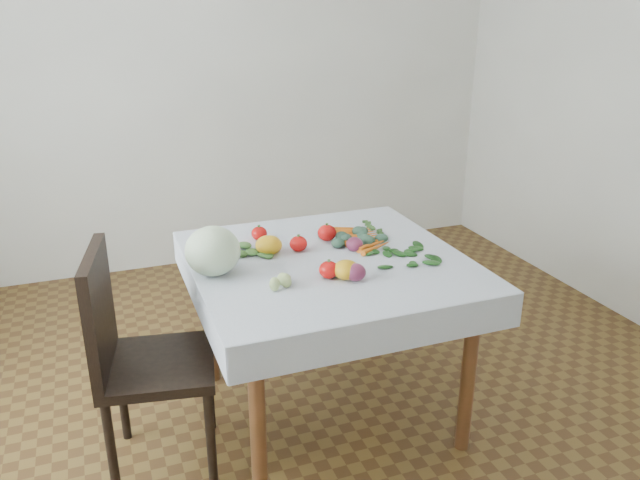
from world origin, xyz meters
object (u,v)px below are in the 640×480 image
at_px(chair, 133,349).
at_px(cabbage, 213,251).
at_px(carrot_bunch, 364,238).
at_px(table, 328,281).
at_px(heirloom_back, 269,245).

height_order(chair, cabbage, cabbage).
relative_size(chair, carrot_bunch, 2.71).
bearing_deg(table, carrot_bunch, 31.53).
xyz_separation_m(table, heirloom_back, (-0.22, 0.14, 0.14)).
xyz_separation_m(heirloom_back, carrot_bunch, (0.45, 0.00, -0.03)).
bearing_deg(heirloom_back, cabbage, -154.20).
xyz_separation_m(cabbage, heirloom_back, (0.26, 0.13, -0.06)).
relative_size(cabbage, heirloom_back, 1.89).
bearing_deg(heirloom_back, chair, -160.60).
distance_m(heirloom_back, carrot_bunch, 0.45).
xyz_separation_m(chair, carrot_bunch, (1.05, 0.21, 0.24)).
bearing_deg(cabbage, chair, -165.91).
relative_size(chair, heirloom_back, 8.12).
distance_m(cabbage, carrot_bunch, 0.73).
distance_m(table, cabbage, 0.52).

